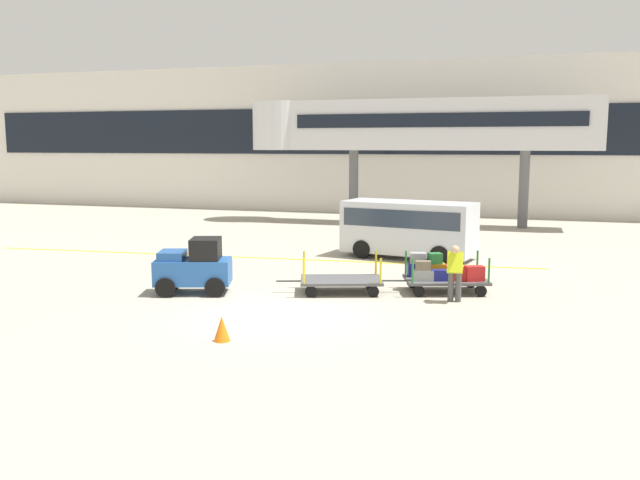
# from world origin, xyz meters

# --- Properties ---
(ground_plane) EXTENTS (120.00, 120.00, 0.00)m
(ground_plane) POSITION_xyz_m (0.00, 0.00, 0.00)
(ground_plane) COLOR #A8A08E
(apron_lead_line) EXTENTS (21.13, 1.78, 0.01)m
(apron_lead_line) POSITION_xyz_m (-3.85, 7.71, 0.00)
(apron_lead_line) COLOR yellow
(apron_lead_line) RESTS_ON ground_plane
(terminal_building) EXTENTS (63.09, 2.51, 9.08)m
(terminal_building) POSITION_xyz_m (0.00, 25.98, 4.55)
(terminal_building) COLOR silver
(terminal_building) RESTS_ON ground_plane
(jet_bridge) EXTENTS (18.11, 3.00, 6.49)m
(jet_bridge) POSITION_xyz_m (-0.34, 19.99, 5.14)
(jet_bridge) COLOR silver
(jet_bridge) RESTS_ON ground_plane
(baggage_tug) EXTENTS (2.34, 1.76, 1.58)m
(baggage_tug) POSITION_xyz_m (-3.04, 1.67, 0.75)
(baggage_tug) COLOR #2659A5
(baggage_tug) RESTS_ON ground_plane
(baggage_cart_lead) EXTENTS (3.08, 2.04, 1.10)m
(baggage_cart_lead) POSITION_xyz_m (0.91, 2.95, 0.35)
(baggage_cart_lead) COLOR #4C4C4F
(baggage_cart_lead) RESTS_ON ground_plane
(baggage_cart_middle) EXTENTS (3.08, 2.04, 1.10)m
(baggage_cart_middle) POSITION_xyz_m (3.68, 3.90, 0.54)
(baggage_cart_middle) COLOR #4C4C4F
(baggage_cart_middle) RESTS_ON ground_plane
(baggage_handler) EXTENTS (0.41, 0.45, 1.56)m
(baggage_handler) POSITION_xyz_m (4.13, 2.72, 0.87)
(baggage_handler) COLOR #4C4C4C
(baggage_handler) RESTS_ON ground_plane
(shuttle_van) EXTENTS (5.07, 2.75, 2.10)m
(shuttle_van) POSITION_xyz_m (1.76, 9.39, 1.23)
(shuttle_van) COLOR silver
(shuttle_van) RESTS_ON ground_plane
(safety_cone_near) EXTENTS (0.36, 0.36, 0.55)m
(safety_cone_near) POSITION_xyz_m (-0.28, -2.38, 0.28)
(safety_cone_near) COLOR orange
(safety_cone_near) RESTS_ON ground_plane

